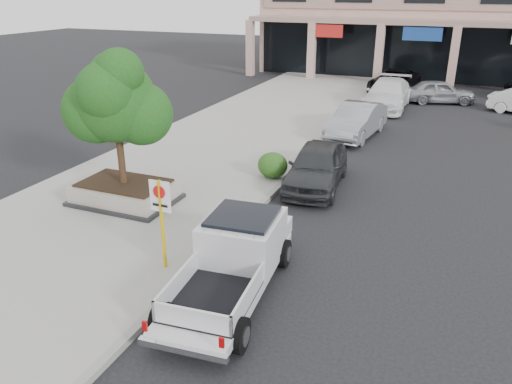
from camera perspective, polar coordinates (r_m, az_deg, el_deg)
ground at (r=12.69m, az=1.09°, el=-8.89°), size 120.00×120.00×0.00m
sidewalk at (r=19.77m, az=-7.38°, el=2.99°), size 8.00×52.00×0.15m
curb at (r=18.21m, az=3.50°, el=1.42°), size 0.20×52.00×0.15m
planter at (r=16.57m, az=-14.75°, el=-0.02°), size 3.20×2.20×0.68m
planter_tree at (r=15.76m, az=-15.08°, el=10.03°), size 2.90×2.55×4.00m
no_parking_sign at (r=12.05m, az=-10.77°, el=-2.32°), size 0.55×0.09×2.30m
hedge at (r=18.05m, az=1.92°, el=3.09°), size 1.10×0.99×0.93m
pickup_truck at (r=11.34m, az=-3.05°, el=-8.25°), size 2.37×5.33×1.63m
curb_car_a at (r=17.66m, az=6.95°, el=2.97°), size 2.20×4.61×1.52m
curb_car_b at (r=24.05m, az=11.41°, el=8.00°), size 2.18×4.87×1.55m
curb_car_c at (r=30.36m, az=14.80°, el=10.75°), size 2.30×5.65×1.64m
curb_car_d at (r=35.20m, az=15.51°, el=12.10°), size 3.14×5.66×1.50m
lot_car_a at (r=32.77m, az=20.24°, el=10.73°), size 4.41×2.81×1.40m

